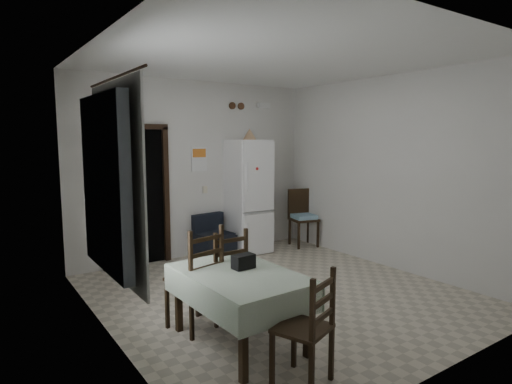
{
  "coord_description": "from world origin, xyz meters",
  "views": [
    {
      "loc": [
        -3.21,
        -4.16,
        1.96
      ],
      "look_at": [
        0.0,
        0.5,
        1.25
      ],
      "focal_mm": 30.0,
      "sensor_mm": 36.0,
      "label": 1
    }
  ],
  "objects": [
    {
      "name": "fridge",
      "position": [
        0.82,
        1.93,
        0.97
      ],
      "size": [
        0.65,
        0.65,
        1.94
      ],
      "primitive_type": null,
      "rotation": [
        0.0,
        0.0,
        -0.04
      ],
      "color": "white",
      "rests_on": "ground"
    },
    {
      "name": "dining_table",
      "position": [
        -1.12,
        -0.84,
        0.35
      ],
      "size": [
        0.93,
        1.38,
        0.7
      ],
      "primitive_type": null,
      "rotation": [
        0.0,
        0.0,
        0.03
      ],
      "color": "#A7B89E",
      "rests_on": "ground"
    },
    {
      "name": "tan_cone",
      "position": [
        0.81,
        1.87,
        2.03
      ],
      "size": [
        0.23,
        0.23,
        0.18
      ],
      "primitive_type": "cone",
      "rotation": [
        0.0,
        0.0,
        0.02
      ],
      "color": "tan",
      "rests_on": "fridge"
    },
    {
      "name": "corner_chair",
      "position": [
        1.87,
        1.67,
        0.52
      ],
      "size": [
        0.54,
        0.54,
        1.03
      ],
      "primitive_type": null,
      "rotation": [
        0.0,
        0.0,
        -0.25
      ],
      "color": "black",
      "rests_on": "ground"
    },
    {
      "name": "curtain_rod",
      "position": [
        -2.03,
        -0.2,
        2.5
      ],
      "size": [
        0.02,
        1.6,
        0.02
      ],
      "primitive_type": "cylinder",
      "rotation": [
        1.57,
        0.0,
        0.0
      ],
      "color": "black",
      "rests_on": "ground"
    },
    {
      "name": "doorway",
      "position": [
        -1.05,
        2.45,
        1.06
      ],
      "size": [
        1.06,
        0.52,
        2.22
      ],
      "color": "black",
      "rests_on": "ground"
    },
    {
      "name": "ceiling",
      "position": [
        0.0,
        0.0,
        2.9
      ],
      "size": [
        4.2,
        4.5,
        0.02
      ],
      "primitive_type": null,
      "color": "white",
      "rests_on": "ground"
    },
    {
      "name": "vent_right",
      "position": [
        0.88,
        2.23,
        2.52
      ],
      "size": [
        0.12,
        0.03,
        0.12
      ],
      "primitive_type": "cylinder",
      "rotation": [
        1.57,
        0.0,
        0.0
      ],
      "color": "#523420",
      "rests_on": "ground"
    },
    {
      "name": "vent_left",
      "position": [
        0.7,
        2.23,
        2.52
      ],
      "size": [
        0.12,
        0.03,
        0.12
      ],
      "primitive_type": "cylinder",
      "rotation": [
        1.57,
        0.0,
        0.0
      ],
      "color": "#523420",
      "rests_on": "ground"
    },
    {
      "name": "dining_chair_far_right",
      "position": [
        -0.95,
        -0.24,
        0.5
      ],
      "size": [
        0.43,
        0.43,
        1.01
      ],
      "primitive_type": null,
      "rotation": [
        0.0,
        0.0,
        3.14
      ],
      "color": "black",
      "rests_on": "ground"
    },
    {
      "name": "wall_back",
      "position": [
        0.0,
        2.25,
        1.45
      ],
      "size": [
        4.2,
        0.02,
        2.9
      ],
      "primitive_type": null,
      "color": "silver",
      "rests_on": "ground"
    },
    {
      "name": "ground",
      "position": [
        0.0,
        0.0,
        0.0
      ],
      "size": [
        4.5,
        4.5,
        0.0
      ],
      "primitive_type": "plane",
      "color": "#BBB099",
      "rests_on": "ground"
    },
    {
      "name": "emergency_light",
      "position": [
        1.35,
        2.21,
        2.55
      ],
      "size": [
        0.25,
        0.07,
        0.09
      ],
      "primitive_type": "cube",
      "color": "white",
      "rests_on": "ground"
    },
    {
      "name": "dining_chair_near_head",
      "position": [
        -1.07,
        -1.7,
        0.47
      ],
      "size": [
        0.52,
        0.52,
        0.95
      ],
      "primitive_type": null,
      "rotation": [
        0.0,
        0.0,
        3.5
      ],
      "color": "black",
      "rests_on": "ground"
    },
    {
      "name": "wall_right",
      "position": [
        2.1,
        0.0,
        1.45
      ],
      "size": [
        0.02,
        4.5,
        2.9
      ],
      "primitive_type": null,
      "color": "silver",
      "rests_on": "ground"
    },
    {
      "name": "black_bag",
      "position": [
        -1.02,
        -0.76,
        0.77
      ],
      "size": [
        0.22,
        0.14,
        0.14
      ],
      "primitive_type": "cube",
      "rotation": [
        0.0,
        0.0,
        0.06
      ],
      "color": "black",
      "rests_on": "dining_table"
    },
    {
      "name": "navy_seat",
      "position": [
        0.14,
        1.93,
        0.35
      ],
      "size": [
        0.64,
        0.63,
        0.71
      ],
      "primitive_type": null,
      "rotation": [
        0.0,
        0.0,
        0.11
      ],
      "color": "black",
      "rests_on": "ground"
    },
    {
      "name": "window_recess",
      "position": [
        -2.15,
        -0.2,
        1.55
      ],
      "size": [
        0.1,
        1.2,
        1.6
      ],
      "primitive_type": "cube",
      "color": "silver",
      "rests_on": "ground"
    },
    {
      "name": "light_switch",
      "position": [
        0.15,
        2.24,
        1.1
      ],
      "size": [
        0.08,
        0.02,
        0.12
      ],
      "primitive_type": "cube",
      "color": "beige",
      "rests_on": "ground"
    },
    {
      "name": "wall_left",
      "position": [
        -2.1,
        0.0,
        1.45
      ],
      "size": [
        0.02,
        4.5,
        2.9
      ],
      "primitive_type": null,
      "color": "silver",
      "rests_on": "ground"
    },
    {
      "name": "calendar",
      "position": [
        0.05,
        2.24,
        1.62
      ],
      "size": [
        0.28,
        0.02,
        0.4
      ],
      "primitive_type": "cube",
      "color": "white",
      "rests_on": "ground"
    },
    {
      "name": "wall_front",
      "position": [
        0.0,
        -2.25,
        1.45
      ],
      "size": [
        4.2,
        0.02,
        2.9
      ],
      "primitive_type": null,
      "color": "silver",
      "rests_on": "ground"
    },
    {
      "name": "calendar_image",
      "position": [
        0.05,
        2.23,
        1.72
      ],
      "size": [
        0.24,
        0.01,
        0.14
      ],
      "primitive_type": "cube",
      "color": "orange",
      "rests_on": "ground"
    },
    {
      "name": "curtain",
      "position": [
        -2.04,
        -0.2,
        1.55
      ],
      "size": [
        0.02,
        1.45,
        1.85
      ],
      "primitive_type": "cube",
      "color": "beige",
      "rests_on": "ground"
    },
    {
      "name": "dining_chair_far_left",
      "position": [
        -1.32,
        -0.3,
        0.55
      ],
      "size": [
        0.56,
        0.56,
        1.09
      ],
      "primitive_type": null,
      "rotation": [
        0.0,
        0.0,
        3.36
      ],
      "color": "black",
      "rests_on": "ground"
    }
  ]
}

